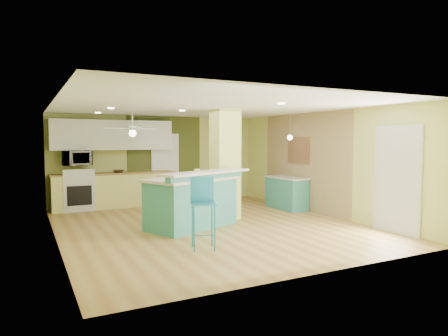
{
  "coord_description": "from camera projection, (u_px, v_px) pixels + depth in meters",
  "views": [
    {
      "loc": [
        -3.5,
        -7.65,
        1.81
      ],
      "look_at": [
        0.57,
        0.4,
        1.18
      ],
      "focal_mm": 32.0,
      "sensor_mm": 36.0,
      "label": 1
    }
  ],
  "objects": [
    {
      "name": "floor",
      "position": [
        208.0,
        225.0,
        8.51
      ],
      "size": [
        6.0,
        7.0,
        0.01
      ],
      "primitive_type": "cube",
      "color": "olive",
      "rests_on": "ground"
    },
    {
      "name": "ceiling",
      "position": [
        208.0,
        107.0,
        8.34
      ],
      "size": [
        6.0,
        7.0,
        0.01
      ],
      "primitive_type": "cube",
      "color": "white",
      "rests_on": "wall_back"
    },
    {
      "name": "wall_back",
      "position": [
        158.0,
        160.0,
        11.54
      ],
      "size": [
        6.0,
        0.01,
        2.5
      ],
      "primitive_type": "cube",
      "color": "#C1C96B",
      "rests_on": "floor"
    },
    {
      "name": "wall_front",
      "position": [
        318.0,
        182.0,
        5.3
      ],
      "size": [
        6.0,
        0.01,
        2.5
      ],
      "primitive_type": "cube",
      "color": "#C1C96B",
      "rests_on": "floor"
    },
    {
      "name": "wall_left",
      "position": [
        54.0,
        172.0,
        7.07
      ],
      "size": [
        0.01,
        7.0,
        2.5
      ],
      "primitive_type": "cube",
      "color": "#C1C96B",
      "rests_on": "floor"
    },
    {
      "name": "wall_right",
      "position": [
        320.0,
        163.0,
        9.78
      ],
      "size": [
        0.01,
        7.0,
        2.5
      ],
      "primitive_type": "cube",
      "color": "#C1C96B",
      "rests_on": "floor"
    },
    {
      "name": "wood_panel",
      "position": [
        304.0,
        162.0,
        10.3
      ],
      "size": [
        0.02,
        3.4,
        2.5
      ],
      "primitive_type": "cube",
      "color": "olive",
      "rests_on": "floor"
    },
    {
      "name": "olive_accent",
      "position": [
        165.0,
        159.0,
        11.62
      ],
      "size": [
        2.2,
        0.02,
        2.5
      ],
      "primitive_type": "cube",
      "color": "#444D1F",
      "rests_on": "floor"
    },
    {
      "name": "interior_door",
      "position": [
        165.0,
        168.0,
        11.61
      ],
      "size": [
        0.82,
        0.05,
        2.0
      ],
      "primitive_type": "cube",
      "color": "white",
      "rests_on": "floor"
    },
    {
      "name": "french_door",
      "position": [
        397.0,
        180.0,
        7.73
      ],
      "size": [
        0.04,
        1.08,
        2.1
      ],
      "primitive_type": "cube",
      "color": "silver",
      "rests_on": "floor"
    },
    {
      "name": "column",
      "position": [
        225.0,
        165.0,
        9.16
      ],
      "size": [
        0.55,
        0.55,
        2.5
      ],
      "primitive_type": "cube",
      "color": "#CDDF67",
      "rests_on": "floor"
    },
    {
      "name": "kitchen_run",
      "position": [
        115.0,
        190.0,
        10.74
      ],
      "size": [
        3.25,
        0.63,
        0.94
      ],
      "color": "#EFEF7D",
      "rests_on": "floor"
    },
    {
      "name": "stove",
      "position": [
        78.0,
        193.0,
        10.31
      ],
      "size": [
        0.76,
        0.66,
        1.08
      ],
      "color": "silver",
      "rests_on": "floor"
    },
    {
      "name": "upper_cabinets",
      "position": [
        113.0,
        135.0,
        10.75
      ],
      "size": [
        3.2,
        0.34,
        0.8
      ],
      "primitive_type": "cube",
      "color": "white",
      "rests_on": "wall_back"
    },
    {
      "name": "microwave",
      "position": [
        77.0,
        158.0,
        10.25
      ],
      "size": [
        0.7,
        0.48,
        0.39
      ],
      "primitive_type": "imported",
      "color": "silver",
      "rests_on": "wall_back"
    },
    {
      "name": "ceiling_fan",
      "position": [
        133.0,
        129.0,
        9.65
      ],
      "size": [
        1.41,
        1.41,
        0.61
      ],
      "color": "silver",
      "rests_on": "ceiling"
    },
    {
      "name": "pendant_lamp",
      "position": [
        290.0,
        137.0,
        10.24
      ],
      "size": [
        0.14,
        0.14,
        0.69
      ],
      "color": "silver",
      "rests_on": "ceiling"
    },
    {
      "name": "wall_decor",
      "position": [
        298.0,
        150.0,
        10.45
      ],
      "size": [
        0.03,
        0.9,
        0.7
      ],
      "primitive_type": "cube",
      "color": "brown",
      "rests_on": "wood_panel"
    },
    {
      "name": "peninsula",
      "position": [
        192.0,
        201.0,
        8.27
      ],
      "size": [
        2.39,
        1.92,
        1.19
      ],
      "rotation": [
        0.0,
        0.0,
        0.41
      ],
      "color": "teal",
      "rests_on": "floor"
    },
    {
      "name": "bar_stool",
      "position": [
        203.0,
        201.0,
        6.66
      ],
      "size": [
        0.5,
        0.5,
        1.2
      ],
      "rotation": [
        0.0,
        0.0,
        -0.31
      ],
      "color": "teal",
      "rests_on": "floor"
    },
    {
      "name": "side_counter",
      "position": [
        286.0,
        193.0,
        10.54
      ],
      "size": [
        0.56,
        1.31,
        0.84
      ],
      "color": "teal",
      "rests_on": "floor"
    },
    {
      "name": "fruit_bowl",
      "position": [
        119.0,
        171.0,
        10.69
      ],
      "size": [
        0.33,
        0.33,
        0.07
      ],
      "primitive_type": "imported",
      "rotation": [
        0.0,
        0.0,
        -0.11
      ],
      "color": "#372416",
      "rests_on": "kitchen_run"
    },
    {
      "name": "canister",
      "position": [
        197.0,
        173.0,
        8.28
      ],
      "size": [
        0.13,
        0.13,
        0.18
      ],
      "primitive_type": "cylinder",
      "color": "yellow",
      "rests_on": "peninsula"
    }
  ]
}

